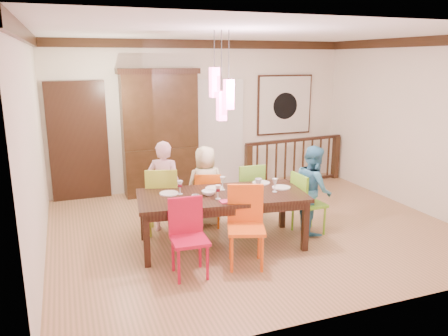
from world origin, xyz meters
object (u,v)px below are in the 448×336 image
object	(u,v)px
dining_table	(222,199)
chair_end_right	(309,199)
chair_far_left	(163,195)
person_far_left	(164,187)
china_hutch	(160,132)
person_far_mid	(205,186)
balustrade	(294,161)
person_end_right	(313,189)

from	to	relation	value
dining_table	chair_end_right	world-z (taller)	chair_end_right
chair_far_left	person_far_left	distance (m)	0.13
chair_far_left	person_far_left	size ratio (longest dim) A/B	0.73
chair_end_right	china_hutch	xyz separation A→B (m)	(-1.63, 2.76, 0.66)
person_far_left	person_far_mid	size ratio (longest dim) A/B	1.11
balustrade	china_hutch	bearing A→B (deg)	166.77
chair_far_left	person_end_right	bearing A→B (deg)	176.29
dining_table	person_far_mid	xyz separation A→B (m)	(0.04, 0.85, -0.05)
china_hutch	person_far_left	xyz separation A→B (m)	(-0.37, -1.94, -0.50)
chair_end_right	balustrade	xyz separation A→B (m)	(1.09, 2.41, -0.03)
person_far_left	person_end_right	world-z (taller)	person_far_left
dining_table	china_hutch	bearing A→B (deg)	102.42
dining_table	person_far_mid	size ratio (longest dim) A/B	1.90
person_far_left	chair_far_left	bearing A→B (deg)	70.31
china_hutch	balustrade	size ratio (longest dim) A/B	1.03
dining_table	chair_end_right	xyz separation A→B (m)	(1.37, -0.02, -0.14)
dining_table	chair_far_left	size ratio (longest dim) A/B	2.36
dining_table	chair_far_left	bearing A→B (deg)	138.16
balustrade	person_far_left	size ratio (longest dim) A/B	1.66
person_end_right	person_far_left	bearing A→B (deg)	84.06
chair_far_left	china_hutch	distance (m)	2.11
dining_table	balustrade	world-z (taller)	balustrade
china_hutch	balustrade	world-z (taller)	china_hutch
balustrade	person_far_left	world-z (taller)	person_far_left
china_hutch	person_far_mid	world-z (taller)	china_hutch
person_far_left	person_end_right	size ratio (longest dim) A/B	1.05
chair_end_right	person_end_right	distance (m)	0.16
person_far_left	person_far_mid	bearing A→B (deg)	-149.39
china_hutch	balustrade	distance (m)	2.83
dining_table	person_far_left	xyz separation A→B (m)	(-0.62, 0.79, 0.02)
chair_far_left	china_hutch	world-z (taller)	china_hutch
person_far_left	china_hutch	bearing A→B (deg)	-74.94
chair_far_left	balustrade	size ratio (longest dim) A/B	0.44
dining_table	person_end_right	bearing A→B (deg)	7.74
person_far_mid	chair_far_left	bearing A→B (deg)	7.96
china_hutch	person_far_mid	bearing A→B (deg)	-81.20
person_end_right	china_hutch	bearing A→B (deg)	46.77
chair_end_right	person_far_left	xyz separation A→B (m)	(-2.00, 0.82, 0.17)
balustrade	person_far_left	distance (m)	3.48
chair_end_right	person_far_left	size ratio (longest dim) A/B	0.67
dining_table	person_far_mid	bearing A→B (deg)	94.51
dining_table	balustrade	distance (m)	3.44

